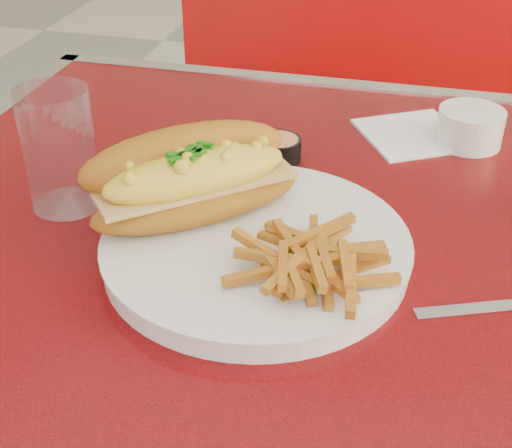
% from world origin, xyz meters
% --- Properties ---
extents(diner_table, '(1.23, 0.83, 0.77)m').
position_xyz_m(diner_table, '(0.00, 0.00, 0.61)').
color(diner_table, red).
rests_on(diner_table, ground).
extents(booth_bench_far, '(1.20, 0.51, 0.90)m').
position_xyz_m(booth_bench_far, '(0.00, 0.81, 0.29)').
color(booth_bench_far, '#A10B0A').
rests_on(booth_bench_far, ground).
extents(dinner_plate, '(0.35, 0.35, 0.02)m').
position_xyz_m(dinner_plate, '(-0.16, -0.08, 0.78)').
color(dinner_plate, silver).
rests_on(dinner_plate, diner_table).
extents(mac_hoagie, '(0.24, 0.22, 0.10)m').
position_xyz_m(mac_hoagie, '(-0.23, -0.04, 0.83)').
color(mac_hoagie, '#A9681B').
rests_on(mac_hoagie, dinner_plate).
extents(fries_pile, '(0.13, 0.13, 0.03)m').
position_xyz_m(fries_pile, '(-0.09, -0.11, 0.81)').
color(fries_pile, '#C67B21').
rests_on(fries_pile, dinner_plate).
extents(fork, '(0.04, 0.16, 0.00)m').
position_xyz_m(fork, '(-0.09, -0.03, 0.79)').
color(fork, silver).
rests_on(fork, dinner_plate).
extents(gravy_ramekin, '(0.10, 0.10, 0.05)m').
position_xyz_m(gravy_ramekin, '(0.05, 0.24, 0.79)').
color(gravy_ramekin, silver).
rests_on(gravy_ramekin, diner_table).
extents(sauce_cup_left, '(0.06, 0.06, 0.03)m').
position_xyz_m(sauce_cup_left, '(-0.18, 0.13, 0.79)').
color(sauce_cup_left, black).
rests_on(sauce_cup_left, diner_table).
extents(water_tumbler, '(0.08, 0.08, 0.13)m').
position_xyz_m(water_tumbler, '(-0.39, -0.03, 0.84)').
color(water_tumbler, silver).
rests_on(water_tumbler, diner_table).
extents(paper_napkin, '(0.17, 0.17, 0.00)m').
position_xyz_m(paper_napkin, '(-0.02, 0.24, 0.77)').
color(paper_napkin, white).
rests_on(paper_napkin, diner_table).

